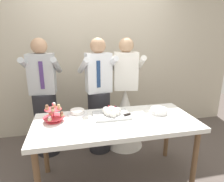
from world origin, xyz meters
The scene contains 10 objects.
ground_plane centered at (0.00, 0.00, 0.00)m, with size 8.00×8.00×0.00m, color #564C47.
rear_wall centered at (0.00, 1.44, 1.45)m, with size 5.20×0.10×2.90m, color beige.
dessert_table centered at (0.00, 0.00, 0.70)m, with size 1.80×0.80×0.78m.
cupcake_stand centered at (-0.67, 0.13, 0.86)m, with size 0.23×0.23×0.21m.
main_cake_tray centered at (-0.02, 0.13, 0.82)m, with size 0.43×0.32×0.12m.
plate_stack centered at (0.56, 0.09, 0.81)m, with size 0.20×0.20×0.07m.
round_cake centered at (-0.41, 0.28, 0.80)m, with size 0.24×0.24×0.06m.
person_groom centered at (-0.08, 0.69, 0.75)m, with size 0.52×0.54×1.66m.
person_bride centered at (0.32, 0.74, 0.58)m, with size 0.57×0.56×1.66m.
person_guest centered at (-0.84, 0.78, 0.75)m, with size 0.50×0.52×1.66m.
Camera 1 is at (-0.47, -1.93, 1.68)m, focal length 31.27 mm.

